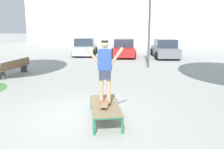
# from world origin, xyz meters

# --- Properties ---
(ground_plane) EXTENTS (120.00, 120.00, 0.00)m
(ground_plane) POSITION_xyz_m (0.00, 0.00, 0.00)
(ground_plane) COLOR #A8A8A3
(skate_box) EXTENTS (1.22, 2.03, 0.46)m
(skate_box) POSITION_xyz_m (0.68, -0.27, 0.41)
(skate_box) COLOR #237A4C
(skate_box) RESTS_ON ground
(skateboard) EXTENTS (0.24, 0.81, 0.09)m
(skateboard) POSITION_xyz_m (0.71, -0.38, 0.54)
(skateboard) COLOR #9E754C
(skateboard) RESTS_ON skate_box
(skater) EXTENTS (1.00, 0.30, 1.69)m
(skater) POSITION_xyz_m (0.71, -0.37, 1.53)
(skater) COLOR tan
(skater) RESTS_ON skateboard
(car_silver) EXTENTS (2.32, 4.39, 1.50)m
(car_silver) POSITION_xyz_m (-3.41, 13.90, 0.69)
(car_silver) COLOR #B7BABF
(car_silver) RESTS_ON ground
(car_red) EXTENTS (2.29, 4.37, 1.50)m
(car_red) POSITION_xyz_m (-0.02, 13.35, 0.69)
(car_red) COLOR red
(car_red) RESTS_ON ground
(car_grey) EXTENTS (2.24, 4.35, 1.50)m
(car_grey) POSITION_xyz_m (3.37, 13.28, 0.69)
(car_grey) COLOR slate
(car_grey) RESTS_ON ground
(park_bench) EXTENTS (0.64, 2.43, 0.83)m
(park_bench) POSITION_xyz_m (-5.04, 5.05, 0.45)
(park_bench) COLOR brown
(park_bench) RESTS_ON ground
(light_post) EXTENTS (0.36, 0.36, 5.83)m
(light_post) POSITION_xyz_m (1.99, 8.34, 3.83)
(light_post) COLOR #4C4C51
(light_post) RESTS_ON ground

